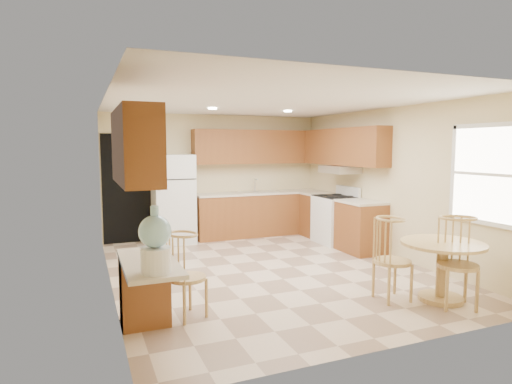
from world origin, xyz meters
name	(u,v)px	position (x,y,z in m)	size (l,w,h in m)	color
floor	(269,270)	(0.00, 0.00, 0.00)	(5.50, 5.50, 0.00)	beige
ceiling	(269,102)	(0.00, 0.00, 2.50)	(4.50, 5.50, 0.02)	white
wall_back	(215,176)	(0.00, 2.75, 1.25)	(4.50, 0.02, 2.50)	beige
wall_front	(394,214)	(0.00, -2.75, 1.25)	(4.50, 0.02, 2.50)	beige
wall_left	(109,194)	(-2.25, 0.00, 1.25)	(0.02, 5.50, 2.50)	beige
wall_right	(391,183)	(2.25, 0.00, 1.25)	(0.02, 5.50, 2.50)	beige
doorway	(128,189)	(-1.75, 2.73, 1.05)	(0.90, 0.02, 2.10)	black
base_cab_back	(260,214)	(0.88, 2.45, 0.43)	(2.75, 0.60, 0.87)	brown
counter_back	(260,193)	(0.88, 2.45, 0.89)	(2.75, 0.63, 0.04)	beige
base_cab_right_a	(318,215)	(1.95, 1.85, 0.43)	(0.60, 0.59, 0.87)	brown
counter_right_a	(319,194)	(1.95, 1.85, 0.89)	(0.63, 0.59, 0.04)	beige
base_cab_right_b	(361,228)	(1.95, 0.40, 0.43)	(0.60, 0.80, 0.87)	brown
counter_right_b	(361,202)	(1.95, 0.40, 0.89)	(0.63, 0.80, 0.04)	beige
upper_cab_back	(257,147)	(0.88, 2.58, 1.85)	(2.75, 0.33, 0.70)	brown
upper_cab_right	(343,147)	(2.08, 1.21, 1.85)	(0.33, 2.42, 0.70)	brown
upper_cab_left	(135,147)	(-2.08, -1.60, 1.85)	(0.33, 1.40, 0.70)	brown
sink	(259,192)	(0.85, 2.45, 0.91)	(0.78, 0.44, 0.01)	silver
range_hood	(340,169)	(2.00, 1.18, 1.42)	(0.50, 0.76, 0.14)	silver
desk_pedestal	(145,290)	(-2.00, -1.32, 0.36)	(0.48, 0.42, 0.72)	brown
desk_top	(149,263)	(-2.00, -1.70, 0.75)	(0.50, 1.20, 0.04)	beige
window	(488,174)	(2.23, -1.85, 1.50)	(0.06, 1.12, 1.30)	white
can_light_a	(212,109)	(-0.50, 1.20, 2.48)	(0.14, 0.14, 0.02)	white
can_light_b	(288,111)	(0.90, 1.20, 2.48)	(0.14, 0.14, 0.02)	white
refrigerator	(173,199)	(-0.95, 2.40, 0.85)	(0.75, 0.73, 1.70)	white
stove	(335,219)	(1.92, 1.18, 0.47)	(0.65, 0.76, 1.09)	white
dining_table	(442,262)	(1.40, -1.98, 0.47)	(0.97, 0.97, 0.72)	tan
chair_table_a	(398,252)	(0.87, -1.82, 0.61)	(0.44, 0.57, 1.00)	tan
chair_table_b	(465,256)	(1.40, -2.30, 0.63)	(0.46, 0.52, 1.04)	tan
chair_desk	(189,269)	(-1.55, -1.41, 0.56)	(0.41, 0.53, 0.93)	tan
water_crock	(155,243)	(-2.00, -2.12, 1.03)	(0.28, 0.28, 0.58)	white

